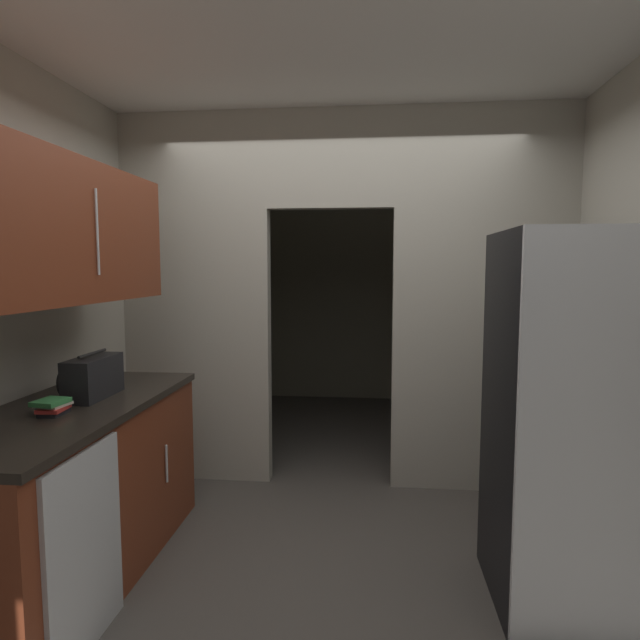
{
  "coord_description": "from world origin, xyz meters",
  "views": [
    {
      "loc": [
        0.25,
        -2.55,
        1.6
      ],
      "look_at": [
        -0.07,
        0.48,
        1.3
      ],
      "focal_mm": 30.06,
      "sensor_mm": 36.0,
      "label": 1
    }
  ],
  "objects_px": {
    "boombox": "(93,377)",
    "book_stack": "(53,406)",
    "refrigerator": "(580,422)",
    "dishwasher": "(86,552)"
  },
  "relations": [
    {
      "from": "boombox",
      "to": "book_stack",
      "type": "height_order",
      "value": "boombox"
    },
    {
      "from": "refrigerator",
      "to": "book_stack",
      "type": "distance_m",
      "value": 2.47
    },
    {
      "from": "boombox",
      "to": "book_stack",
      "type": "xyz_separation_m",
      "value": [
        -0.01,
        -0.35,
        -0.07
      ]
    },
    {
      "from": "refrigerator",
      "to": "book_stack",
      "type": "bearing_deg",
      "value": -174.85
    },
    {
      "from": "dishwasher",
      "to": "book_stack",
      "type": "bearing_deg",
      "value": 135.21
    },
    {
      "from": "refrigerator",
      "to": "book_stack",
      "type": "relative_size",
      "value": 10.54
    },
    {
      "from": "boombox",
      "to": "refrigerator",
      "type": "bearing_deg",
      "value": -2.9
    },
    {
      "from": "refrigerator",
      "to": "book_stack",
      "type": "xyz_separation_m",
      "value": [
        -2.46,
        -0.22,
        0.07
      ]
    },
    {
      "from": "refrigerator",
      "to": "dishwasher",
      "type": "bearing_deg",
      "value": -165.84
    },
    {
      "from": "refrigerator",
      "to": "boombox",
      "type": "relative_size",
      "value": 4.65
    }
  ]
}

